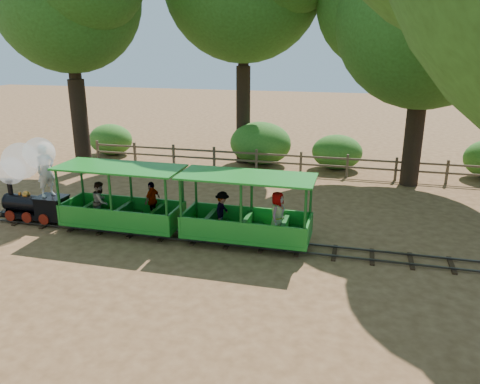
% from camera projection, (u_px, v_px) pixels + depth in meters
% --- Properties ---
extents(ground, '(90.00, 90.00, 0.00)m').
position_uv_depth(ground, '(229.00, 243.00, 13.57)').
color(ground, '#9C6C43').
rests_on(ground, ground).
extents(track, '(22.00, 1.00, 0.10)m').
position_uv_depth(track, '(229.00, 240.00, 13.55)').
color(track, '#3F3D3A').
rests_on(track, ground).
extents(locomotive, '(2.44, 1.15, 2.81)m').
position_uv_depth(locomotive, '(28.00, 174.00, 14.75)').
color(locomotive, black).
rests_on(locomotive, ground).
extents(carriage_front, '(3.77, 1.54, 1.96)m').
position_uv_depth(carriage_front, '(122.00, 207.00, 14.13)').
color(carriage_front, '#1C8322').
rests_on(carriage_front, track).
extents(carriage_rear, '(3.77, 1.54, 1.96)m').
position_uv_depth(carriage_rear, '(247.00, 218.00, 13.20)').
color(carriage_rear, '#1C8322').
rests_on(carriage_rear, track).
extents(oak_ne, '(8.44, 7.42, 9.82)m').
position_uv_depth(oak_ne, '(427.00, 7.00, 17.20)').
color(oak_ne, '#2D2116').
rests_on(oak_ne, ground).
extents(fence, '(18.10, 0.10, 1.00)m').
position_uv_depth(fence, '(278.00, 160.00, 20.77)').
color(fence, brown).
rests_on(fence, ground).
extents(shrub_west, '(2.29, 1.76, 1.59)m').
position_uv_depth(shrub_west, '(111.00, 140.00, 24.07)').
color(shrub_west, '#2D6B1E').
rests_on(shrub_west, ground).
extents(shrub_mid_w, '(2.91, 2.24, 2.02)m').
position_uv_depth(shrub_mid_w, '(260.00, 143.00, 22.11)').
color(shrub_mid_w, '#2D6B1E').
rests_on(shrub_mid_w, ground).
extents(shrub_mid_e, '(2.28, 1.75, 1.58)m').
position_uv_depth(shrub_mid_e, '(337.00, 152.00, 21.32)').
color(shrub_mid_e, '#2D6B1E').
rests_on(shrub_mid_e, ground).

